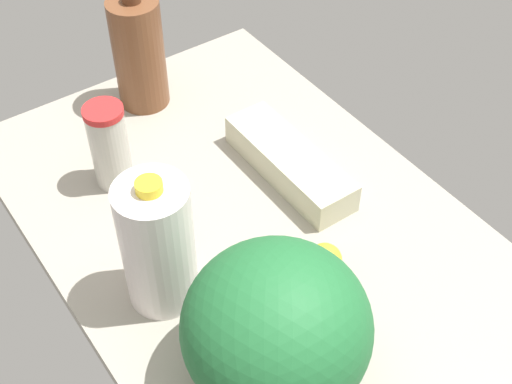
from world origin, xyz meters
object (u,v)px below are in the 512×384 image
at_px(watermelon, 276,328).
at_px(lemon_beside_bowl, 325,260).
at_px(tumbler_cup, 109,146).
at_px(milk_jug, 158,245).
at_px(chocolate_milk_jug, 139,53).
at_px(egg_carton, 289,163).

relative_size(watermelon, lemon_beside_bowl, 4.59).
height_order(tumbler_cup, lemon_beside_bowl, tumbler_cup).
distance_m(tumbler_cup, lemon_beside_bowl, 0.49).
bearing_deg(milk_jug, tumbler_cup, -11.24).
bearing_deg(lemon_beside_bowl, tumbler_cup, 24.88).
bearing_deg(chocolate_milk_jug, egg_carton, -162.31).
relative_size(chocolate_milk_jug, lemon_beside_bowl, 4.34).
bearing_deg(milk_jug, chocolate_milk_jug, -25.38).
relative_size(egg_carton, chocolate_milk_jug, 1.18).
bearing_deg(egg_carton, watermelon, 140.21).
bearing_deg(watermelon, lemon_beside_bowl, -59.15).
bearing_deg(milk_jug, egg_carton, -72.59).
distance_m(watermelon, lemon_beside_bowl, 0.25).
relative_size(egg_carton, tumbler_cup, 1.74).
distance_m(watermelon, tumbler_cup, 0.56).
xyz_separation_m(egg_carton, tumbler_cup, (0.19, 0.31, 0.06)).
bearing_deg(milk_jug, lemon_beside_bowl, -115.86).
distance_m(chocolate_milk_jug, tumbler_cup, 0.27).
bearing_deg(watermelon, chocolate_milk_jug, -13.12).
xyz_separation_m(egg_carton, chocolate_milk_jug, (0.40, 0.13, 0.10)).
bearing_deg(tumbler_cup, watermelon, -179.60).
relative_size(chocolate_milk_jug, watermelon, 0.95).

